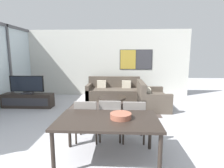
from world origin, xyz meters
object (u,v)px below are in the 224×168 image
(sofa_main, at_px, (114,92))
(dining_chair_left, at_px, (87,118))
(coffee_table, at_px, (112,100))
(dining_chair_right, at_px, (133,119))
(fruit_bowl, at_px, (121,115))
(sofa_side, at_px, (150,99))
(dining_table, at_px, (108,123))
(dining_chair_centre, at_px, (110,117))
(tv_console, at_px, (28,100))
(television, at_px, (27,85))

(sofa_main, bearing_deg, dining_chair_left, -96.43)
(coffee_table, xyz_separation_m, dining_chair_right, (0.52, -2.19, 0.19))
(sofa_main, xyz_separation_m, fruit_bowl, (0.27, -4.18, 0.49))
(sofa_side, xyz_separation_m, coffee_table, (-1.25, -0.19, 0.02))
(sofa_side, bearing_deg, sofa_main, 46.99)
(dining_table, height_order, fruit_bowl, fruit_bowl)
(sofa_main, xyz_separation_m, dining_chair_left, (-0.40, -3.57, 0.21))
(dining_chair_left, distance_m, dining_chair_centre, 0.47)
(fruit_bowl, bearing_deg, tv_console, 137.22)
(coffee_table, bearing_deg, sofa_main, 90.00)
(sofa_main, bearing_deg, dining_table, -89.18)
(sofa_side, bearing_deg, dining_chair_centre, 152.89)
(tv_console, relative_size, sofa_main, 0.79)
(dining_chair_centre, distance_m, dining_chair_right, 0.47)
(sofa_side, height_order, dining_chair_right, sofa_side)
(sofa_main, xyz_separation_m, dining_chair_right, (0.52, -3.55, 0.21))
(coffee_table, xyz_separation_m, dining_chair_centre, (0.06, -2.13, 0.19))
(tv_console, height_order, sofa_side, sofa_side)
(dining_table, relative_size, dining_chair_right, 1.89)
(television, bearing_deg, tv_console, -90.00)
(dining_table, bearing_deg, dining_chair_left, 125.69)
(dining_chair_centre, relative_size, fruit_bowl, 2.51)
(sofa_main, xyz_separation_m, dining_chair_centre, (0.06, -3.49, 0.21))
(dining_chair_right, bearing_deg, dining_chair_left, -178.50)
(television, relative_size, dining_table, 0.70)
(coffee_table, height_order, dining_table, dining_table)
(sofa_main, relative_size, sofa_side, 1.50)
(coffee_table, relative_size, dining_table, 0.55)
(dining_chair_left, xyz_separation_m, dining_chair_right, (0.93, 0.02, 0.00))
(dining_table, xyz_separation_m, dining_chair_right, (0.46, 0.67, -0.17))
(sofa_main, relative_size, fruit_bowl, 6.15)
(television, distance_m, dining_chair_left, 3.33)
(tv_console, xyz_separation_m, coffee_table, (2.84, -0.05, 0.06))
(television, bearing_deg, dining_chair_right, -33.66)
(sofa_side, xyz_separation_m, dining_chair_centre, (-1.19, -2.33, 0.21))
(sofa_side, bearing_deg, dining_table, 158.66)
(sofa_side, distance_m, coffee_table, 1.27)
(tv_console, height_order, television, television)
(coffee_table, distance_m, fruit_bowl, 2.88)
(dining_chair_centre, bearing_deg, fruit_bowl, -73.22)
(dining_table, height_order, dining_chair_right, dining_chair_right)
(sofa_main, height_order, fruit_bowl, sofa_main)
(sofa_main, bearing_deg, coffee_table, -90.00)
(television, distance_m, dining_chair_centre, 3.64)
(dining_table, distance_m, dining_chair_right, 0.83)
(sofa_main, height_order, dining_chair_centre, sofa_main)
(dining_table, bearing_deg, coffee_table, 91.20)
(sofa_side, distance_m, dining_chair_right, 2.50)
(tv_console, bearing_deg, fruit_bowl, -42.78)
(television, bearing_deg, coffee_table, -1.00)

